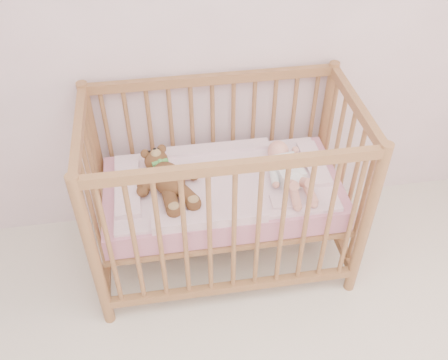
{
  "coord_description": "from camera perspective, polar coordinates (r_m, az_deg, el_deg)",
  "views": [
    {
      "loc": [
        -0.26,
        -0.28,
        2.28
      ],
      "look_at": [
        0.03,
        1.55,
        0.62
      ],
      "focal_mm": 40.0,
      "sensor_mm": 36.0,
      "label": 1
    }
  ],
  "objects": [
    {
      "name": "blanket",
      "position": [
        2.56,
        -0.17,
        -0.26
      ],
      "size": [
        1.1,
        0.58,
        0.06
      ],
      "primitive_type": null,
      "color": "#F4A8BC",
      "rests_on": "mattress"
    },
    {
      "name": "crib",
      "position": [
        2.61,
        -0.17,
        -1.23
      ],
      "size": [
        1.36,
        0.76,
        1.0
      ],
      "primitive_type": null,
      "color": "#A16F44",
      "rests_on": "floor"
    },
    {
      "name": "teddy_bear",
      "position": [
        2.48,
        -6.39,
        0.23
      ],
      "size": [
        0.48,
        0.57,
        0.14
      ],
      "primitive_type": null,
      "rotation": [
        0.0,
        0.0,
        0.31
      ],
      "color": "brown",
      "rests_on": "blanket"
    },
    {
      "name": "mattress",
      "position": [
        2.62,
        -0.17,
        -1.47
      ],
      "size": [
        1.22,
        0.62,
        0.13
      ],
      "primitive_type": "cube",
      "color": "pink",
      "rests_on": "crib"
    },
    {
      "name": "baby",
      "position": [
        2.56,
        7.35,
        1.47
      ],
      "size": [
        0.3,
        0.53,
        0.12
      ],
      "primitive_type": null,
      "rotation": [
        0.0,
        0.0,
        0.11
      ],
      "color": "white",
      "rests_on": "blanket"
    },
    {
      "name": "wall_back",
      "position": [
        2.47,
        -2.37,
        19.78
      ],
      "size": [
        4.0,
        0.02,
        2.7
      ],
      "primitive_type": "cube",
      "color": "white",
      "rests_on": "floor"
    }
  ]
}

